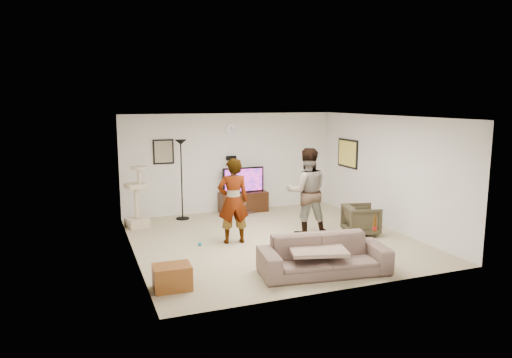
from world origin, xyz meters
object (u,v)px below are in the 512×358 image
object	(u,v)px
floor_lamp	(182,180)
person_left	(233,201)
beer_bottle	(375,224)
cat_tree	(136,197)
sofa	(324,255)
person_right	(307,191)
side_table	(172,277)
tv_stand	(243,202)
armchair	(361,220)
tv	(243,180)

from	to	relation	value
floor_lamp	person_left	world-z (taller)	floor_lamp
floor_lamp	beer_bottle	world-z (taller)	floor_lamp
cat_tree	sofa	distance (m)	4.78
floor_lamp	person_right	world-z (taller)	floor_lamp
beer_bottle	side_table	size ratio (longest dim) A/B	0.45
tv_stand	cat_tree	size ratio (longest dim) A/B	0.88
cat_tree	person_right	xyz separation A→B (m)	(3.31, -1.86, 0.23)
sofa	person_right	bearing A→B (deg)	78.17
person_right	sofa	world-z (taller)	person_right
person_left	beer_bottle	size ratio (longest dim) A/B	6.84
sofa	person_left	bearing A→B (deg)	119.91
armchair	cat_tree	bearing A→B (deg)	75.72
floor_lamp	sofa	xyz separation A→B (m)	(1.42, -4.37, -0.64)
person_right	beer_bottle	xyz separation A→B (m)	(0.19, -2.17, -0.18)
floor_lamp	cat_tree	size ratio (longest dim) A/B	1.37
armchair	side_table	size ratio (longest dim) A/B	1.24
tv_stand	armchair	distance (m)	3.27
beer_bottle	armchair	size ratio (longest dim) A/B	0.36
cat_tree	side_table	distance (m)	3.83
person_left	armchair	world-z (taller)	person_left
beer_bottle	side_table	world-z (taller)	beer_bottle
floor_lamp	side_table	size ratio (longest dim) A/B	3.40
tv	sofa	bearing A→B (deg)	-92.42
tv_stand	floor_lamp	size ratio (longest dim) A/B	0.64
sofa	beer_bottle	world-z (taller)	beer_bottle
floor_lamp	beer_bottle	distance (m)	4.99
beer_bottle	person_right	bearing A→B (deg)	95.04
armchair	tv	bearing A→B (deg)	44.04
sofa	beer_bottle	bearing A→B (deg)	7.99
cat_tree	side_table	xyz separation A→B (m)	(0.07, -3.80, -0.51)
tv_stand	cat_tree	xyz separation A→B (m)	(-2.72, -0.51, 0.44)
tv	cat_tree	world-z (taller)	cat_tree
tv_stand	side_table	world-z (taller)	tv_stand
floor_lamp	sofa	world-z (taller)	floor_lamp
tv	side_table	size ratio (longest dim) A/B	1.92
person_right	tv	bearing A→B (deg)	-61.10
tv	floor_lamp	size ratio (longest dim) A/B	0.56
tv_stand	sofa	distance (m)	4.55
cat_tree	beer_bottle	size ratio (longest dim) A/B	5.56
person_left	side_table	xyz separation A→B (m)	(-1.60, -1.91, -0.67)
tv	person_right	world-z (taller)	person_right
tv	sofa	distance (m)	4.58
tv_stand	beer_bottle	bearing A→B (deg)	-80.25
floor_lamp	tv_stand	bearing A→B (deg)	6.25
tv_stand	armchair	xyz separation A→B (m)	(1.67, -2.82, 0.06)
tv_stand	side_table	size ratio (longest dim) A/B	2.19
tv_stand	side_table	distance (m)	5.06
armchair	side_table	bearing A→B (deg)	122.54
tv_stand	person_left	xyz separation A→B (m)	(-1.05, -2.41, 0.60)
person_left	armchair	bearing A→B (deg)	178.76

